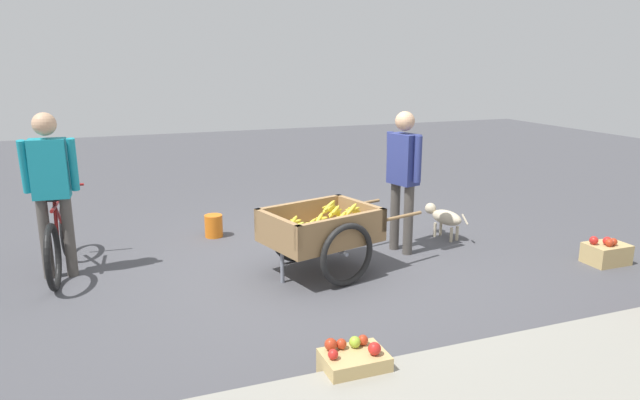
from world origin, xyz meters
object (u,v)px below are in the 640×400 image
(fruit_cart, at_px, (321,232))
(vendor_person, at_px, (403,169))
(dog, at_px, (444,217))
(bicycle, at_px, (60,239))
(mixed_fruit_crate, at_px, (354,366))
(cyclist_person, at_px, (51,180))
(apple_crate, at_px, (606,253))
(plastic_bucket, at_px, (214,226))

(fruit_cart, height_order, vendor_person, vendor_person)
(vendor_person, relative_size, dog, 2.47)
(bicycle, bearing_deg, fruit_cart, 158.80)
(dog, xyz_separation_m, mixed_fruit_crate, (2.39, 2.60, -0.15))
(cyclist_person, bearing_deg, dog, 176.55)
(bicycle, distance_m, dog, 4.40)
(fruit_cart, distance_m, apple_crate, 3.14)
(cyclist_person, bearing_deg, fruit_cart, 161.92)
(vendor_person, bearing_deg, apple_crate, 148.81)
(fruit_cart, xyz_separation_m, bicycle, (2.53, -0.98, -0.09))
(vendor_person, height_order, cyclist_person, cyclist_person)
(apple_crate, bearing_deg, vendor_person, -31.19)
(fruit_cart, relative_size, dog, 2.74)
(vendor_person, bearing_deg, mixed_fruit_crate, 54.99)
(vendor_person, relative_size, apple_crate, 3.68)
(cyclist_person, bearing_deg, mixed_fruit_crate, 124.99)
(dog, bearing_deg, apple_crate, 129.05)
(fruit_cart, distance_m, vendor_person, 1.26)
(plastic_bucket, bearing_deg, mixed_fruit_crate, 94.50)
(fruit_cart, bearing_deg, vendor_person, -164.90)
(bicycle, distance_m, cyclist_person, 0.68)
(vendor_person, distance_m, plastic_bucket, 2.48)
(fruit_cart, bearing_deg, dog, -163.01)
(bicycle, distance_m, plastic_bucket, 1.84)
(mixed_fruit_crate, bearing_deg, vendor_person, -125.01)
(vendor_person, distance_m, mixed_fruit_crate, 2.97)
(cyclist_person, distance_m, plastic_bucket, 2.09)
(apple_crate, height_order, mixed_fruit_crate, apple_crate)
(dog, bearing_deg, vendor_person, 19.71)
(plastic_bucket, bearing_deg, bicycle, 20.72)
(dog, relative_size, apple_crate, 1.49)
(fruit_cart, height_order, bicycle, bicycle)
(vendor_person, height_order, dog, vendor_person)
(fruit_cart, bearing_deg, apple_crate, 164.11)
(vendor_person, bearing_deg, plastic_bucket, -34.68)
(bicycle, relative_size, apple_crate, 3.77)
(vendor_person, height_order, mixed_fruit_crate, vendor_person)
(apple_crate, bearing_deg, dog, -50.95)
(plastic_bucket, relative_size, apple_crate, 0.64)
(fruit_cart, distance_m, plastic_bucket, 1.85)
(fruit_cart, xyz_separation_m, cyclist_person, (2.54, -0.83, 0.57))
(vendor_person, xyz_separation_m, mixed_fruit_crate, (1.64, 2.33, -0.84))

